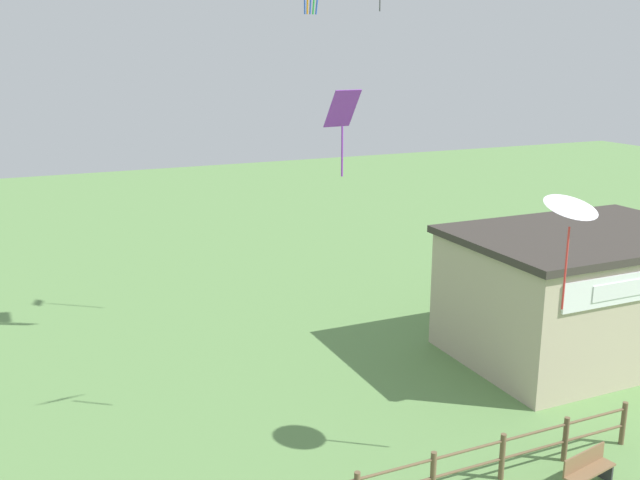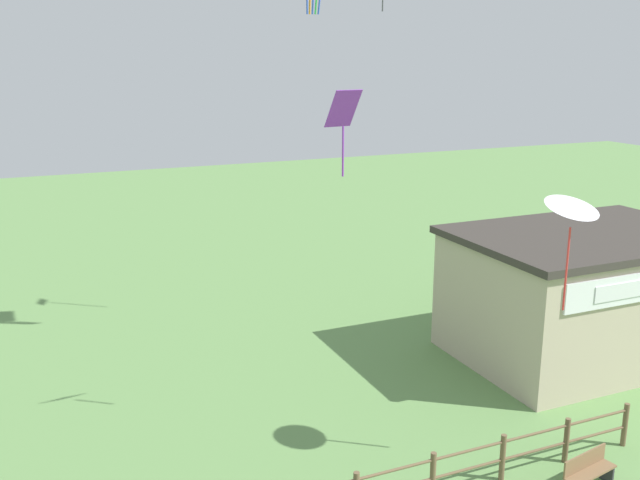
{
  "view_description": "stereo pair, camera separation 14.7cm",
  "coord_description": "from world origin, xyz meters",
  "px_view_note": "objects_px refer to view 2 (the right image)",
  "views": [
    {
      "loc": [
        -6.38,
        -4.86,
        10.05
      ],
      "look_at": [
        0.0,
        9.38,
        5.99
      ],
      "focal_mm": 40.0,
      "sensor_mm": 36.0,
      "label": 1
    },
    {
      "loc": [
        -6.24,
        -4.92,
        10.05
      ],
      "look_at": [
        0.0,
        9.38,
        5.99
      ],
      "focal_mm": 40.0,
      "sensor_mm": 36.0,
      "label": 2
    }
  ],
  "objects_px": {
    "seaside_building": "(584,294)",
    "kite_purple_streamer": "(343,116)",
    "park_bench_by_building": "(588,471)",
    "kite_white_delta": "(572,208)"
  },
  "relations": [
    {
      "from": "seaside_building",
      "to": "kite_purple_streamer",
      "type": "relative_size",
      "value": 4.06
    },
    {
      "from": "kite_white_delta",
      "to": "kite_purple_streamer",
      "type": "relative_size",
      "value": 1.29
    },
    {
      "from": "kite_white_delta",
      "to": "seaside_building",
      "type": "bearing_deg",
      "value": 41.73
    },
    {
      "from": "seaside_building",
      "to": "park_bench_by_building",
      "type": "relative_size",
      "value": 5.55
    },
    {
      "from": "park_bench_by_building",
      "to": "seaside_building",
      "type": "bearing_deg",
      "value": 48.17
    },
    {
      "from": "seaside_building",
      "to": "park_bench_by_building",
      "type": "distance_m",
      "value": 8.64
    },
    {
      "from": "park_bench_by_building",
      "to": "kite_purple_streamer",
      "type": "relative_size",
      "value": 0.73
    },
    {
      "from": "seaside_building",
      "to": "kite_white_delta",
      "type": "bearing_deg",
      "value": -138.27
    },
    {
      "from": "seaside_building",
      "to": "kite_white_delta",
      "type": "height_order",
      "value": "kite_white_delta"
    },
    {
      "from": "kite_white_delta",
      "to": "kite_purple_streamer",
      "type": "xyz_separation_m",
      "value": [
        -4.05,
        3.74,
        1.95
      ]
    }
  ]
}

